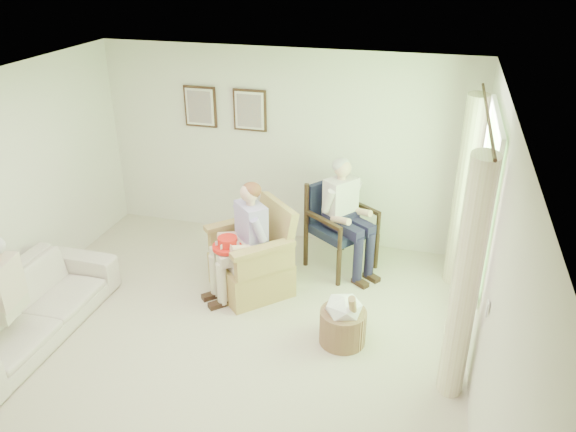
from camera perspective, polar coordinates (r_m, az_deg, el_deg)
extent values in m
plane|color=beige|center=(5.87, -7.97, -13.98)|extent=(5.50, 5.50, 0.00)
cube|color=silver|center=(7.51, -0.44, 6.97)|extent=(5.00, 0.04, 2.60)
cube|color=silver|center=(4.79, 19.90, -6.50)|extent=(0.04, 5.50, 2.60)
cube|color=white|center=(4.66, -9.95, 11.36)|extent=(5.00, 5.50, 0.02)
cube|color=#2D6B23|center=(5.74, 19.45, 1.93)|extent=(0.02, 1.40, 1.50)
cube|color=white|center=(5.49, 20.55, 9.39)|extent=(0.04, 1.52, 0.06)
cube|color=white|center=(6.08, 18.28, -4.78)|extent=(0.04, 1.52, 0.06)
cylinder|color=#382114|center=(5.48, 19.64, 9.71)|extent=(0.03, 2.50, 0.03)
cylinder|color=beige|center=(5.04, 17.61, -6.43)|extent=(0.34, 0.34, 2.30)
cylinder|color=beige|center=(6.79, 17.48, 2.23)|extent=(0.34, 0.34, 2.30)
cube|color=#382114|center=(7.73, -8.90, 10.93)|extent=(0.45, 0.03, 0.55)
cube|color=silver|center=(7.71, -8.96, 10.89)|extent=(0.39, 0.01, 0.49)
cube|color=tan|center=(7.70, -8.99, 10.87)|extent=(0.33, 0.01, 0.43)
cube|color=#382114|center=(7.47, -3.89, 10.67)|extent=(0.45, 0.03, 0.55)
cube|color=silver|center=(7.45, -3.95, 10.62)|extent=(0.39, 0.01, 0.49)
cube|color=tan|center=(7.45, -3.97, 10.61)|extent=(0.33, 0.01, 0.43)
cube|color=tan|center=(6.71, -3.75, -5.92)|extent=(0.80, 0.78, 0.42)
cube|color=beige|center=(6.55, -3.90, -4.13)|extent=(0.62, 0.60, 0.10)
cube|color=tan|center=(6.71, -2.98, -0.52)|extent=(0.74, 0.23, 0.62)
cube|color=tan|center=(6.64, -6.85, -2.74)|extent=(0.10, 0.72, 0.30)
cube|color=tan|center=(6.42, -0.73, -3.60)|extent=(0.10, 0.72, 0.30)
cylinder|color=black|center=(6.96, 2.28, -4.28)|extent=(0.06, 0.06, 0.48)
cylinder|color=black|center=(6.87, 7.61, -4.98)|extent=(0.06, 0.06, 0.48)
cylinder|color=black|center=(7.48, 3.37, -2.01)|extent=(0.06, 0.06, 0.48)
cylinder|color=black|center=(7.40, 8.31, -2.62)|extent=(0.06, 0.06, 0.48)
cube|color=#181C35|center=(7.03, 5.49, -1.35)|extent=(0.63, 0.61, 0.11)
cube|color=#181C35|center=(7.16, 6.02, 1.78)|extent=(0.59, 0.08, 0.54)
imported|color=silver|center=(6.50, -24.96, -8.62)|extent=(2.17, 0.85, 0.63)
cube|color=beige|center=(6.47, -3.94, -2.90)|extent=(0.40, 0.26, 0.16)
cube|color=#AE9ADA|center=(6.36, -3.96, -0.61)|extent=(0.39, 0.24, 0.46)
sphere|color=#DDAD8E|center=(6.19, -4.09, 2.41)|extent=(0.21, 0.21, 0.21)
ellipsoid|color=brown|center=(6.20, -4.03, 2.71)|extent=(0.22, 0.22, 0.18)
cube|color=beige|center=(6.35, -5.43, -4.10)|extent=(0.14, 0.44, 0.13)
cube|color=beige|center=(6.29, -3.72, -4.36)|extent=(0.14, 0.44, 0.13)
cylinder|color=beige|center=(6.34, -5.96, -7.19)|extent=(0.12, 0.12, 0.53)
cylinder|color=beige|center=(6.28, -4.24, -7.48)|extent=(0.12, 0.12, 0.53)
cube|color=#1C1938|center=(6.95, 5.54, -0.15)|extent=(0.40, 0.26, 0.16)
cube|color=silver|center=(6.85, 5.67, 2.02)|extent=(0.39, 0.24, 0.46)
sphere|color=#DDAD8E|center=(6.70, 5.80, 4.88)|extent=(0.21, 0.21, 0.21)
ellipsoid|color=#B7B2AD|center=(6.72, 5.84, 5.15)|extent=(0.22, 0.22, 0.18)
cube|color=#1C1938|center=(6.80, 4.36, -1.22)|extent=(0.14, 0.44, 0.13)
cube|color=#1C1938|center=(6.77, 6.02, -1.42)|extent=(0.14, 0.44, 0.13)
cylinder|color=#1C1938|center=(6.78, 3.93, -4.36)|extent=(0.12, 0.12, 0.60)
cylinder|color=#1C1938|center=(6.75, 5.60, -4.58)|extent=(0.12, 0.12, 0.60)
cube|color=beige|center=(6.23, -26.82, -8.09)|extent=(0.42, 0.26, 0.16)
cube|color=beige|center=(6.10, -27.23, -5.80)|extent=(0.41, 0.24, 0.46)
cylinder|color=red|center=(6.34, -6.13, -3.14)|extent=(0.35, 0.35, 0.04)
cylinder|color=red|center=(6.31, -6.15, -2.67)|extent=(0.22, 0.22, 0.12)
cube|color=white|center=(6.27, -5.17, -2.81)|extent=(0.05, 0.01, 0.05)
cube|color=white|center=(6.36, -5.25, -2.38)|extent=(0.03, 0.04, 0.05)
cube|color=white|center=(6.41, -6.01, -2.17)|extent=(0.02, 0.05, 0.05)
cube|color=white|center=(6.39, -6.87, -2.34)|extent=(0.04, 0.03, 0.05)
cube|color=white|center=(6.31, -7.20, -2.75)|extent=(0.04, 0.03, 0.05)
cube|color=white|center=(6.23, -6.75, -3.12)|extent=(0.02, 0.05, 0.05)
cube|color=white|center=(6.21, -5.83, -3.14)|extent=(0.03, 0.04, 0.05)
cylinder|color=tan|center=(5.92, 5.58, -11.11)|extent=(0.63, 0.63, 0.37)
ellipsoid|color=white|center=(5.78, 5.68, -9.21)|extent=(0.43, 0.43, 0.26)
cylinder|color=#A57F56|center=(5.72, 6.65, -9.65)|extent=(0.19, 0.34, 0.56)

